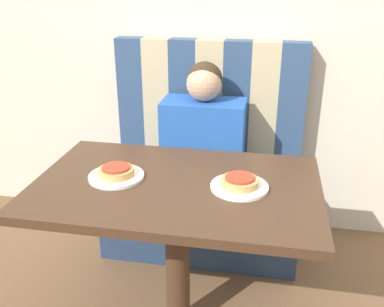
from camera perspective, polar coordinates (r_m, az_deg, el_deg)
wall_back at (r=2.39m, az=2.95°, el=19.70°), size 7.00×0.05×2.60m
booth_seat at (r=2.42m, az=1.42°, el=-7.50°), size 1.03×0.51×0.42m
booth_backrest at (r=2.38m, az=2.36°, el=6.69°), size 1.03×0.09×0.69m
dining_table at (r=1.66m, az=-2.05°, el=-6.67°), size 1.08×0.69×0.70m
person at (r=2.21m, az=1.55°, el=3.49°), size 0.42×0.22×0.61m
plate_left at (r=1.68m, az=-10.04°, el=-2.99°), size 0.21×0.21×0.01m
plate_right at (r=1.59m, az=6.34°, el=-4.39°), size 0.21×0.21×0.01m
pizza_left at (r=1.67m, az=-10.09°, el=-2.30°), size 0.14×0.14×0.04m
pizza_right at (r=1.58m, az=6.38°, el=-3.67°), size 0.14×0.14×0.04m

